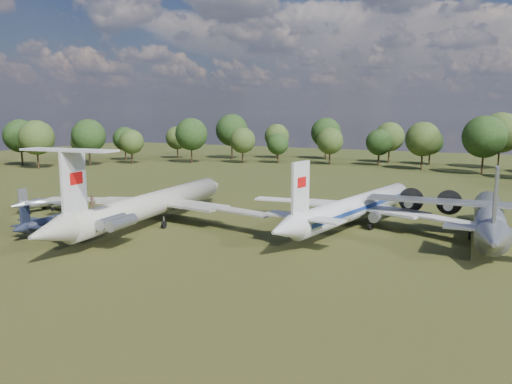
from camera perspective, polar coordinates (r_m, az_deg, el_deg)
The scene contains 7 objects.
ground at distance 70.21m, azimuth -6.05°, elevation -3.53°, with size 300.00×300.00×0.00m, color #273E14.
il62_airliner at distance 69.97m, azimuth -11.61°, elevation -1.84°, with size 35.10×45.64×4.48m, color silver, non-canonical shape.
tu104_jet at distance 68.68m, azimuth 11.39°, elevation -2.15°, with size 31.63×42.17×4.22m, color silver, non-canonical shape.
an12_transport at distance 66.65m, azimuth 25.10°, elevation -3.13°, with size 29.29×32.74×4.31m, color #AAADB2, non-canonical shape.
small_prop_west at distance 69.93m, azimuth -22.29°, elevation -3.35°, with size 10.32×14.08×2.06m, color #151D30, non-canonical shape.
small_prop_northwest at distance 85.69m, azimuth -22.53°, elevation -1.23°, with size 9.83×13.40×1.97m, color #9FA2A6, non-canonical shape.
person_on_il62 at distance 59.47m, azimuth -18.22°, elevation -1.03°, with size 0.59×0.39×1.61m, color #996A4E.
Camera 1 is at (38.23, -56.91, 15.14)m, focal length 35.00 mm.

